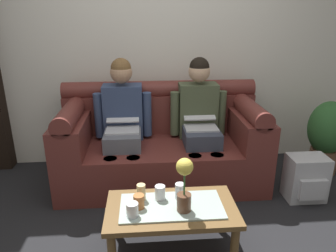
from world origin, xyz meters
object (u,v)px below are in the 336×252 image
(person_left, at_px, (123,118))
(cup_near_right, at_px, (132,210))
(cup_near_left, at_px, (160,193))
(coffee_table, at_px, (171,213))
(backpack_right, at_px, (306,178))
(cup_far_right, at_px, (141,192))
(cup_far_center, at_px, (180,191))
(flower_vase, at_px, (184,183))
(person_right, at_px, (199,116))
(potted_plant, at_px, (327,134))
(cup_far_left, at_px, (139,202))
(couch, at_px, (162,144))

(person_left, height_order, cup_near_right, person_left)
(cup_near_left, bearing_deg, person_left, 106.90)
(coffee_table, relative_size, backpack_right, 2.15)
(cup_near_right, distance_m, cup_far_right, 0.19)
(cup_far_center, distance_m, backpack_right, 1.33)
(cup_far_right, bearing_deg, cup_near_right, -107.07)
(flower_vase, xyz_separation_m, cup_far_center, (-0.01, 0.15, -0.15))
(coffee_table, bearing_deg, cup_far_center, 52.01)
(person_right, height_order, backpack_right, person_right)
(person_left, bearing_deg, coffee_table, -70.85)
(potted_plant, bearing_deg, cup_far_center, -149.13)
(cup_far_left, bearing_deg, cup_far_right, 80.82)
(couch, distance_m, person_left, 0.47)
(person_right, height_order, cup_near_right, person_right)
(cup_far_center, height_order, cup_far_right, cup_far_right)
(person_right, relative_size, flower_vase, 3.24)
(cup_near_left, distance_m, potted_plant, 2.05)
(coffee_table, xyz_separation_m, potted_plant, (1.72, 1.08, 0.11))
(coffee_table, relative_size, flower_vase, 2.37)
(couch, relative_size, cup_near_right, 21.28)
(cup_near_right, relative_size, cup_far_center, 0.82)
(flower_vase, bearing_deg, cup_near_right, -174.14)
(backpack_right, bearing_deg, cup_near_right, -156.28)
(person_right, height_order, potted_plant, person_right)
(cup_near_left, height_order, cup_far_right, cup_far_right)
(person_left, bearing_deg, backpack_right, -16.79)
(cup_far_center, bearing_deg, backpack_right, 22.18)
(cup_near_left, distance_m, cup_far_left, 0.18)
(person_left, distance_m, cup_far_left, 1.12)
(potted_plant, bearing_deg, person_right, 179.94)
(couch, distance_m, cup_far_left, 1.11)
(coffee_table, distance_m, flower_vase, 0.28)
(person_left, xyz_separation_m, cup_near_right, (0.11, -1.17, -0.23))
(cup_near_right, relative_size, cup_far_left, 0.96)
(coffee_table, distance_m, cup_near_left, 0.16)
(person_right, xyz_separation_m, potted_plant, (1.35, -0.00, -0.23))
(person_right, xyz_separation_m, cup_far_center, (-0.31, -0.99, -0.22))
(coffee_table, height_order, backpack_right, backpack_right)
(person_left, xyz_separation_m, cup_far_right, (0.17, -0.99, -0.22))
(person_left, bearing_deg, cup_far_center, -66.03)
(couch, relative_size, backpack_right, 4.71)
(person_right, bearing_deg, cup_near_left, -114.27)
(couch, distance_m, flower_vase, 1.16)
(flower_vase, xyz_separation_m, potted_plant, (1.65, 1.14, -0.15))
(flower_vase, distance_m, backpack_right, 1.41)
(cup_far_left, height_order, backpack_right, cup_far_left)
(coffee_table, bearing_deg, flower_vase, -39.15)
(coffee_table, distance_m, cup_near_right, 0.30)
(cup_far_center, bearing_deg, potted_plant, 30.87)
(couch, bearing_deg, cup_near_left, -94.19)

